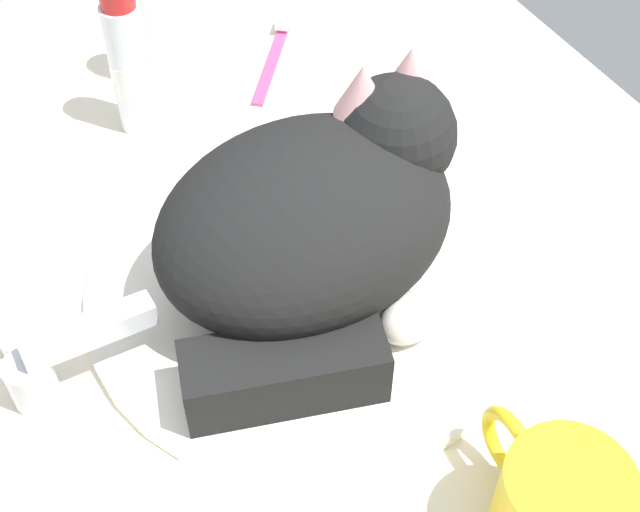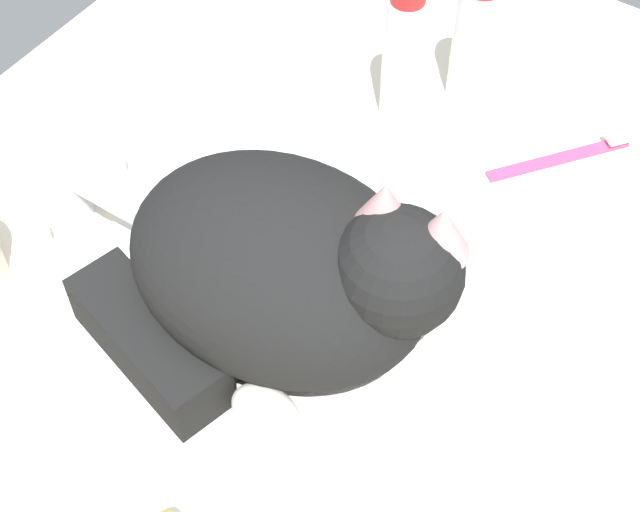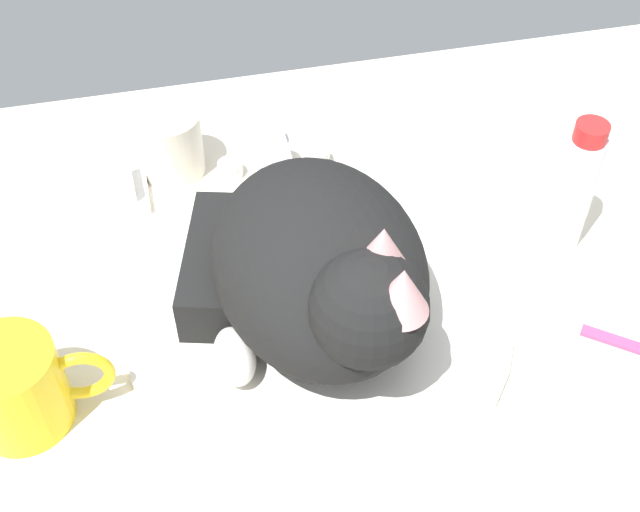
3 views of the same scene
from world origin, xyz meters
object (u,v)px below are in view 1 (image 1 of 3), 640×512
rinse_cup (36,509)px  toothpaste_bottle (130,65)px  toothbrush (274,55)px  coffee_mug (556,508)px  faucet (51,368)px  mouthwash_bottle (150,24)px  cat (319,217)px

rinse_cup → toothpaste_bottle: bearing=-28.3°
rinse_cup → toothbrush: size_ratio=0.61×
coffee_mug → toothbrush: (56.98, -7.01, -3.76)cm
faucet → toothpaste_bottle: size_ratio=0.84×
faucet → mouthwash_bottle: (32.83, -20.50, 3.81)cm
faucet → rinse_cup: (-11.00, 4.01, 0.86)cm
cat → toothpaste_bottle: size_ratio=1.84×
toothbrush → cat: bearing=161.2°
cat → rinse_cup: bearing=112.4°
faucet → coffee_mug: bearing=-136.1°
rinse_cup → mouthwash_bottle: bearing=-29.2°
mouthwash_bottle → faucet: bearing=148.0°
toothpaste_bottle → toothbrush: bearing=-77.4°
coffee_mug → faucet: bearing=43.9°
mouthwash_bottle → toothbrush: 13.84cm
cat → faucet: bearing=89.5°
toothpaste_bottle → toothbrush: (3.67, -16.36, -6.61)cm
faucet → mouthwash_bottle: bearing=-32.0°
rinse_cup → toothpaste_bottle: 42.91cm
coffee_mug → mouthwash_bottle: bearing=4.9°
coffee_mug → mouthwash_bottle: 59.74cm
mouthwash_bottle → coffee_mug: bearing=-175.1°
rinse_cup → mouthwash_bottle: size_ratio=0.52×
cat → toothbrush: size_ratio=2.29×
toothpaste_bottle → faucet: bearing=148.6°
mouthwash_bottle → toothbrush: size_ratio=1.17×
cat → mouthwash_bottle: size_ratio=1.96×
coffee_mug → toothpaste_bottle: (53.31, 9.35, 2.85)cm
faucet → cat: bearing=-90.5°
toothpaste_bottle → coffee_mug: bearing=-170.1°
toothpaste_bottle → toothbrush: 18.02cm
cat → toothbrush: cat is taller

